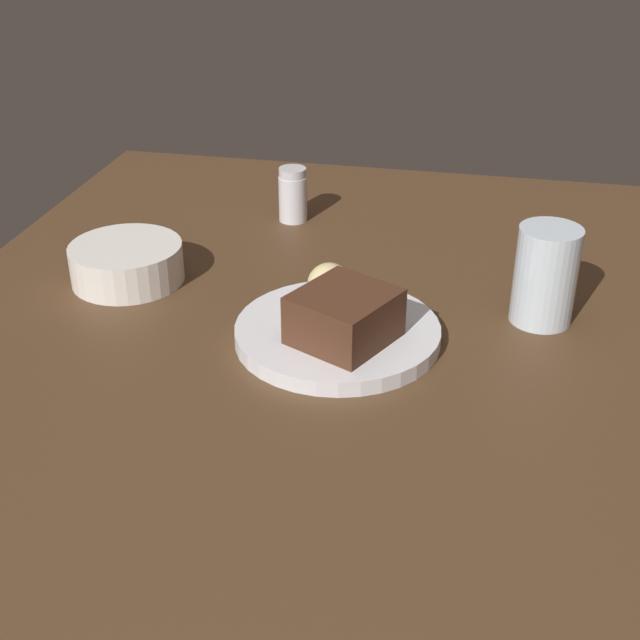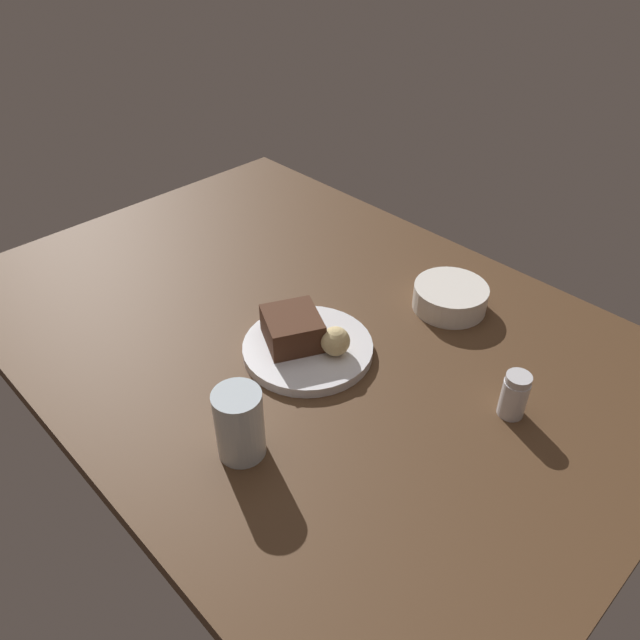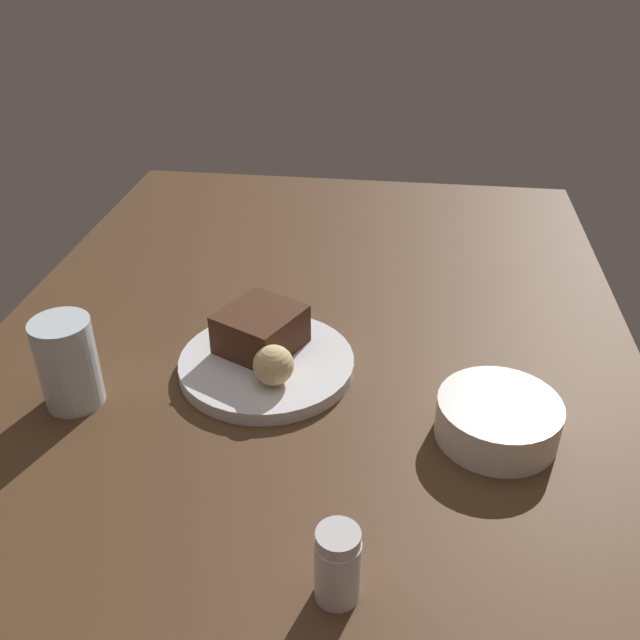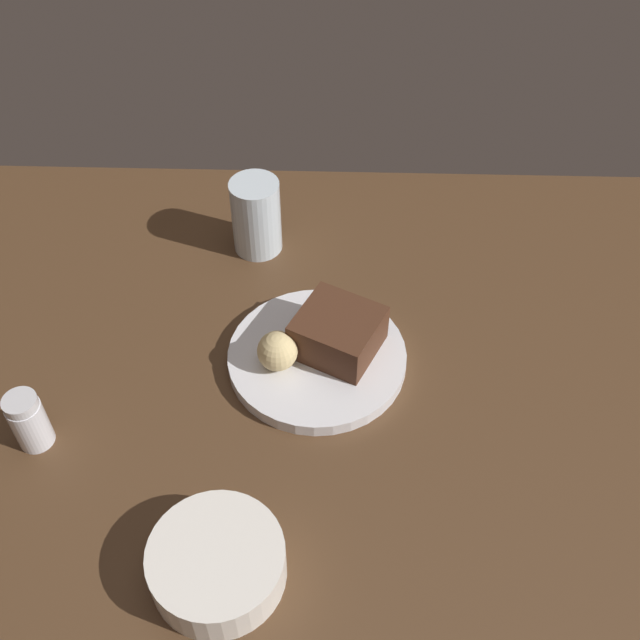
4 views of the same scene
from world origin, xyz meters
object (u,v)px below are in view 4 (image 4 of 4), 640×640
object	(u,v)px
chocolate_cake_slice	(338,332)
water_glass	(256,216)
bread_roll	(277,351)
salt_shaker	(29,421)
side_bowl	(217,563)
dessert_plate	(317,358)

from	to	relation	value
chocolate_cake_slice	water_glass	world-z (taller)	water_glass
bread_roll	salt_shaker	size ratio (longest dim) A/B	0.64
chocolate_cake_slice	bread_roll	world-z (taller)	chocolate_cake_slice
chocolate_cake_slice	side_bowl	size ratio (longest dim) A/B	0.70
chocolate_cake_slice	water_glass	size ratio (longest dim) A/B	0.86
chocolate_cake_slice	side_bowl	bearing A→B (deg)	-111.59
bread_roll	water_glass	xyz separation A→B (cm)	(-4.30, 22.33, 1.29)
salt_shaker	side_bowl	bearing A→B (deg)	-33.88
bread_roll	side_bowl	distance (cm)	25.28
dessert_plate	side_bowl	distance (cm)	28.05
dessert_plate	salt_shaker	bearing A→B (deg)	-158.51
side_bowl	water_glass	bearing A→B (deg)	90.26
dessert_plate	water_glass	bearing A→B (deg)	113.16
bread_roll	side_bowl	bearing A→B (deg)	-99.32
bread_roll	salt_shaker	xyz separation A→B (cm)	(-25.96, -10.19, -0.41)
dessert_plate	chocolate_cake_slice	xyz separation A→B (cm)	(2.41, 1.10, 3.40)
dessert_plate	chocolate_cake_slice	world-z (taller)	chocolate_cake_slice
water_glass	side_bowl	size ratio (longest dim) A/B	0.81
chocolate_cake_slice	side_bowl	world-z (taller)	chocolate_cake_slice
salt_shaker	water_glass	distance (cm)	39.11
salt_shaker	water_glass	bearing A→B (deg)	56.34
dessert_plate	water_glass	distance (cm)	22.78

